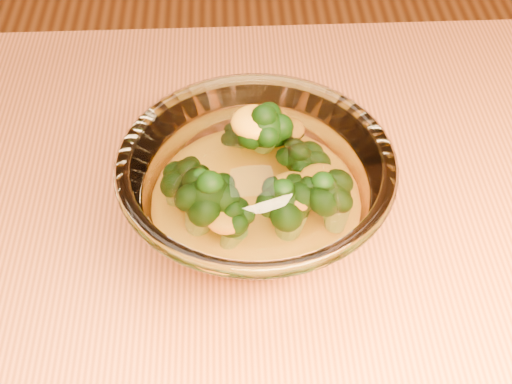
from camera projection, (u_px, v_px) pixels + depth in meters
table at (371, 382)px, 0.62m from camera, size 1.20×0.80×0.75m
glass_bowl at (256, 196)px, 0.57m from camera, size 0.22×0.22×0.10m
cheese_sauce at (256, 213)px, 0.58m from camera, size 0.12×0.12×0.03m
broccoli_heap at (260, 180)px, 0.56m from camera, size 0.15×0.12×0.08m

